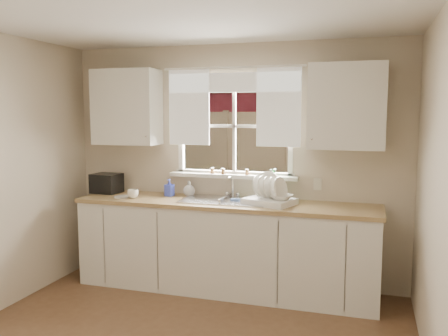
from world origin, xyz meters
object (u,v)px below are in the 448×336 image
(dish_rack, at_px, (270,196))
(black_appliance, at_px, (107,183))
(cup, at_px, (133,194))
(soap_bottle_a, at_px, (274,185))

(dish_rack, relative_size, black_appliance, 1.84)
(dish_rack, distance_m, black_appliance, 1.86)
(black_appliance, bearing_deg, dish_rack, 0.93)
(cup, relative_size, black_appliance, 0.40)
(cup, xyz_separation_m, black_appliance, (-0.44, 0.22, 0.06))
(soap_bottle_a, bearing_deg, black_appliance, -153.25)
(cup, bearing_deg, black_appliance, 158.70)
(soap_bottle_a, distance_m, cup, 1.46)
(soap_bottle_a, xyz_separation_m, cup, (-1.42, -0.29, -0.12))
(dish_rack, distance_m, soap_bottle_a, 0.21)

